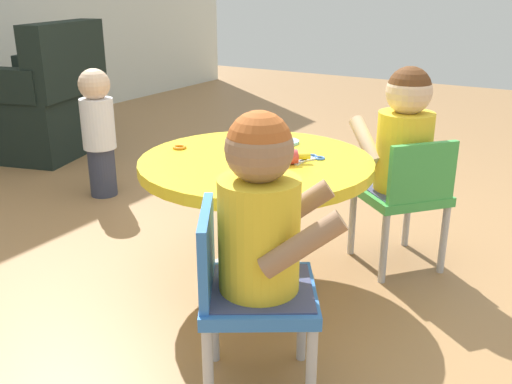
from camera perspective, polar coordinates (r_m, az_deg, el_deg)
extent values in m
plane|color=#9E7247|center=(2.20, 0.00, -9.10)|extent=(10.00, 10.00, 0.00)
cylinder|color=silver|center=(2.20, 0.00, -8.76)|extent=(0.44, 0.44, 0.03)
cylinder|color=silver|center=(2.10, 0.00, -3.68)|extent=(0.12, 0.12, 0.45)
cylinder|color=yellow|center=(2.01, 0.00, 2.77)|extent=(0.82, 0.82, 0.04)
cylinder|color=#B7B7BC|center=(1.53, 5.49, -17.61)|extent=(0.03, 0.03, 0.28)
cylinder|color=#B7B7BC|center=(1.74, 4.59, -12.39)|extent=(0.03, 0.03, 0.28)
cylinder|color=#B7B7BC|center=(1.53, -4.76, -17.71)|extent=(0.03, 0.03, 0.28)
cylinder|color=#B7B7BC|center=(1.74, -4.19, -12.46)|extent=(0.03, 0.03, 0.28)
cube|color=blue|center=(1.54, 0.29, -10.10)|extent=(0.41, 0.41, 0.04)
cube|color=blue|center=(1.49, -4.94, -5.82)|extent=(0.24, 0.16, 0.22)
cube|color=#3F4772|center=(1.54, 0.29, -10.04)|extent=(0.37, 0.38, 0.04)
cylinder|color=yellow|center=(1.46, 0.30, -4.26)|extent=(0.21, 0.21, 0.30)
sphere|color=#997051|center=(1.39, 0.32, 4.31)|extent=(0.17, 0.17, 0.17)
sphere|color=#B25926|center=(1.38, 0.32, 4.81)|extent=(0.16, 0.16, 0.16)
cylinder|color=#997051|center=(1.36, 4.63, -5.21)|extent=(0.16, 0.21, 0.17)
cylinder|color=#997051|center=(1.56, 3.91, -1.77)|extent=(0.16, 0.21, 0.17)
cylinder|color=#B7B7BC|center=(2.54, 14.76, -2.24)|extent=(0.03, 0.03, 0.28)
cylinder|color=#B7B7BC|center=(2.41, 9.52, -3.00)|extent=(0.03, 0.03, 0.28)
cylinder|color=#B7B7BC|center=(2.34, 18.11, -4.50)|extent=(0.03, 0.03, 0.28)
cylinder|color=#B7B7BC|center=(2.21, 12.58, -5.48)|extent=(0.03, 0.03, 0.28)
cube|color=green|center=(2.31, 14.06, -0.16)|extent=(0.42, 0.42, 0.04)
cube|color=green|center=(2.17, 16.19, 1.85)|extent=(0.22, 0.20, 0.22)
cube|color=#3F4772|center=(2.31, 14.07, -0.11)|extent=(0.38, 0.38, 0.04)
cylinder|color=yellow|center=(2.26, 14.43, 3.94)|extent=(0.21, 0.21, 0.30)
sphere|color=beige|center=(2.21, 14.93, 9.58)|extent=(0.17, 0.17, 0.17)
sphere|color=#593319|center=(2.21, 14.96, 9.90)|extent=(0.16, 0.16, 0.16)
cylinder|color=beige|center=(2.39, 15.47, 5.32)|extent=(0.18, 0.20, 0.17)
cylinder|color=beige|center=(2.28, 10.81, 4.99)|extent=(0.18, 0.20, 0.17)
cube|color=black|center=(4.11, -21.15, 6.42)|extent=(0.86, 0.86, 0.40)
cube|color=black|center=(3.88, -18.39, 12.41)|extent=(0.72, 0.34, 0.45)
cube|color=black|center=(4.30, -19.32, 11.28)|extent=(0.28, 0.61, 0.20)
cylinder|color=#33384C|center=(3.16, -14.98, 1.97)|extent=(0.14, 0.14, 0.26)
cylinder|color=white|center=(3.09, -15.41, 6.55)|extent=(0.17, 0.17, 0.26)
sphere|color=beige|center=(3.05, -15.76, 10.24)|extent=(0.16, 0.16, 0.16)
cylinder|color=#D83F3F|center=(1.94, 2.08, 3.44)|extent=(0.13, 0.14, 0.05)
cylinder|color=yellow|center=(1.92, -0.63, 3.32)|extent=(0.05, 0.05, 0.02)
cylinder|color=yellow|center=(1.96, 4.74, 3.56)|extent=(0.05, 0.05, 0.02)
cube|color=silver|center=(1.99, 4.80, 3.13)|extent=(0.11, 0.02, 0.01)
cube|color=silver|center=(1.99, 4.80, 3.13)|extent=(0.10, 0.06, 0.01)
torus|color=#3F72CC|center=(2.04, 5.57, 3.57)|extent=(0.05, 0.05, 0.01)
torus|color=#3F72CC|center=(2.02, 6.33, 3.35)|extent=(0.05, 0.05, 0.01)
cylinder|color=#8CCCF2|center=(2.21, 2.92, 4.99)|extent=(0.11, 0.11, 0.01)
torus|color=orange|center=(2.15, -7.59, 4.43)|extent=(0.05, 0.05, 0.01)
torus|color=#3F99D8|center=(2.02, 2.76, 3.53)|extent=(0.06, 0.06, 0.01)
torus|color=red|center=(2.19, -0.59, 4.87)|extent=(0.05, 0.05, 0.01)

